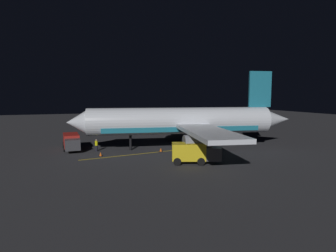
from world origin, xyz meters
name	(u,v)px	position (x,y,z in m)	size (l,w,h in m)	color
ground_plane	(180,149)	(0.00, 0.00, -0.10)	(180.00, 180.00, 0.20)	#2D2D31
apron_guide_stripe	(158,152)	(-1.35, 4.00, 0.00)	(0.24, 21.89, 0.01)	gold
airliner	(184,122)	(-0.10, -0.58, 4.03)	(33.19, 34.20, 11.69)	silver
baggage_truck	(71,142)	(4.31, 15.51, 1.21)	(6.30, 2.49, 2.30)	maroon
catering_truck	(194,153)	(-9.19, 2.04, 1.23)	(3.85, 6.04, 2.41)	gold
ground_crew_worker	(96,145)	(2.10, 12.16, 0.89)	(0.40, 0.40, 1.74)	black
traffic_cone_near_left	(161,150)	(-1.19, 3.51, 0.25)	(0.50, 0.50, 0.55)	#EA590F
traffic_cone_near_right	(101,154)	(-1.41, 11.95, 0.25)	(0.50, 0.50, 0.55)	#EA590F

